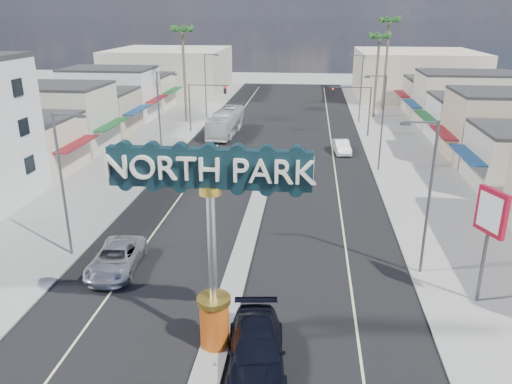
% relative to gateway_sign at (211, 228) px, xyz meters
% --- Properties ---
extents(ground, '(160.00, 160.00, 0.00)m').
position_rel_gateway_sign_xyz_m(ground, '(0.00, 28.02, -5.93)').
color(ground, gray).
rests_on(ground, ground).
extents(road, '(20.00, 120.00, 0.01)m').
position_rel_gateway_sign_xyz_m(road, '(0.00, 28.02, -5.92)').
color(road, black).
rests_on(road, ground).
extents(median_island, '(1.30, 30.00, 0.16)m').
position_rel_gateway_sign_xyz_m(median_island, '(0.00, 12.02, -5.85)').
color(median_island, gray).
rests_on(median_island, ground).
extents(sidewalk_left, '(8.00, 120.00, 0.12)m').
position_rel_gateway_sign_xyz_m(sidewalk_left, '(-14.00, 28.02, -5.87)').
color(sidewalk_left, gray).
rests_on(sidewalk_left, ground).
extents(sidewalk_right, '(8.00, 120.00, 0.12)m').
position_rel_gateway_sign_xyz_m(sidewalk_right, '(14.00, 28.02, -5.87)').
color(sidewalk_right, gray).
rests_on(sidewalk_right, ground).
extents(storefront_row_left, '(12.00, 42.00, 6.00)m').
position_rel_gateway_sign_xyz_m(storefront_row_left, '(-24.00, 41.02, -2.93)').
color(storefront_row_left, beige).
rests_on(storefront_row_left, ground).
extents(storefront_row_right, '(12.00, 42.00, 6.00)m').
position_rel_gateway_sign_xyz_m(storefront_row_right, '(24.00, 41.02, -2.93)').
color(storefront_row_right, '#B7B29E').
rests_on(storefront_row_right, ground).
extents(backdrop_far_left, '(20.00, 20.00, 8.00)m').
position_rel_gateway_sign_xyz_m(backdrop_far_left, '(-22.00, 73.02, -1.93)').
color(backdrop_far_left, '#B7B29E').
rests_on(backdrop_far_left, ground).
extents(backdrop_far_right, '(20.00, 20.00, 8.00)m').
position_rel_gateway_sign_xyz_m(backdrop_far_right, '(22.00, 73.02, -1.93)').
color(backdrop_far_right, beige).
rests_on(backdrop_far_right, ground).
extents(gateway_sign, '(8.20, 1.50, 9.15)m').
position_rel_gateway_sign_xyz_m(gateway_sign, '(0.00, 0.00, 0.00)').
color(gateway_sign, '#CE430F').
rests_on(gateway_sign, median_island).
extents(traffic_signal_left, '(5.09, 0.45, 6.00)m').
position_rel_gateway_sign_xyz_m(traffic_signal_left, '(-9.18, 42.02, -1.65)').
color(traffic_signal_left, '#47474C').
rests_on(traffic_signal_left, ground).
extents(traffic_signal_right, '(5.09, 0.45, 6.00)m').
position_rel_gateway_sign_xyz_m(traffic_signal_right, '(9.18, 42.02, -1.65)').
color(traffic_signal_right, '#47474C').
rests_on(traffic_signal_right, ground).
extents(streetlight_l_near, '(2.03, 0.22, 9.00)m').
position_rel_gateway_sign_xyz_m(streetlight_l_near, '(-10.43, 8.02, -0.86)').
color(streetlight_l_near, '#47474C').
rests_on(streetlight_l_near, ground).
extents(streetlight_l_mid, '(2.03, 0.22, 9.00)m').
position_rel_gateway_sign_xyz_m(streetlight_l_mid, '(-10.43, 28.02, -0.86)').
color(streetlight_l_mid, '#47474C').
rests_on(streetlight_l_mid, ground).
extents(streetlight_l_far, '(2.03, 0.22, 9.00)m').
position_rel_gateway_sign_xyz_m(streetlight_l_far, '(-10.43, 50.02, -0.86)').
color(streetlight_l_far, '#47474C').
rests_on(streetlight_l_far, ground).
extents(streetlight_r_near, '(2.03, 0.22, 9.00)m').
position_rel_gateway_sign_xyz_m(streetlight_r_near, '(10.43, 8.02, -0.86)').
color(streetlight_r_near, '#47474C').
rests_on(streetlight_r_near, ground).
extents(streetlight_r_mid, '(2.03, 0.22, 9.00)m').
position_rel_gateway_sign_xyz_m(streetlight_r_mid, '(10.43, 28.02, -0.86)').
color(streetlight_r_mid, '#47474C').
rests_on(streetlight_r_mid, ground).
extents(streetlight_r_far, '(2.03, 0.22, 9.00)m').
position_rel_gateway_sign_xyz_m(streetlight_r_far, '(10.43, 50.02, -0.86)').
color(streetlight_r_far, '#47474C').
rests_on(streetlight_r_far, ground).
extents(palm_left_far, '(2.60, 2.60, 13.10)m').
position_rel_gateway_sign_xyz_m(palm_left_far, '(-13.00, 48.02, 5.57)').
color(palm_left_far, brown).
rests_on(palm_left_far, ground).
extents(palm_right_mid, '(2.60, 2.60, 12.10)m').
position_rel_gateway_sign_xyz_m(palm_right_mid, '(13.00, 54.02, 4.67)').
color(palm_right_mid, brown).
rests_on(palm_right_mid, ground).
extents(palm_right_far, '(2.60, 2.60, 14.10)m').
position_rel_gateway_sign_xyz_m(palm_right_far, '(15.00, 60.02, 6.46)').
color(palm_right_far, brown).
rests_on(palm_right_far, ground).
extents(suv_left, '(2.89, 5.63, 1.52)m').
position_rel_gateway_sign_xyz_m(suv_left, '(-7.09, 6.49, -5.17)').
color(suv_left, silver).
rests_on(suv_left, ground).
extents(suv_right, '(3.06, 6.12, 1.71)m').
position_rel_gateway_sign_xyz_m(suv_right, '(2.00, -1.09, -5.07)').
color(suv_right, black).
rests_on(suv_right, ground).
extents(car_parked_right, '(2.01, 4.41, 1.40)m').
position_rel_gateway_sign_xyz_m(car_parked_right, '(7.41, 34.08, -5.23)').
color(car_parked_right, white).
rests_on(car_parked_right, ground).
extents(city_bus, '(3.13, 10.91, 3.00)m').
position_rel_gateway_sign_xyz_m(city_bus, '(-6.36, 41.27, -4.43)').
color(city_bus, silver).
rests_on(city_bus, ground).
extents(bank_pylon_sign, '(0.98, 1.86, 6.14)m').
position_rel_gateway_sign_xyz_m(bank_pylon_sign, '(12.92, 5.17, -1.17)').
color(bank_pylon_sign, '#47474C').
rests_on(bank_pylon_sign, sidewalk_right).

